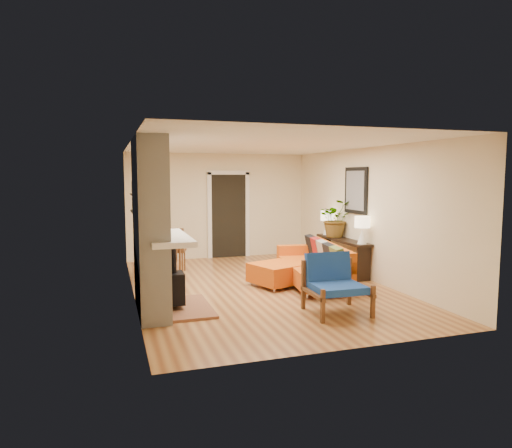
{
  "coord_description": "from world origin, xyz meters",
  "views": [
    {
      "loc": [
        -2.61,
        -7.87,
        2.04
      ],
      "look_at": [
        0.0,
        0.2,
        1.15
      ],
      "focal_mm": 32.0,
      "sensor_mm": 36.0,
      "label": 1
    }
  ],
  "objects_px": {
    "lamp_near": "(362,227)",
    "lamp_far": "(327,220)",
    "console_table": "(343,246)",
    "blue_chair": "(334,280)",
    "ottoman": "(277,273)",
    "sofa": "(316,265)",
    "houseplant": "(336,218)",
    "dining_table": "(166,248)"
  },
  "relations": [
    {
      "from": "blue_chair",
      "to": "houseplant",
      "type": "xyz_separation_m",
      "value": [
        1.48,
        2.74,
        0.66
      ]
    },
    {
      "from": "blue_chair",
      "to": "ottoman",
      "type": "bearing_deg",
      "value": 98.11
    },
    {
      "from": "ottoman",
      "to": "console_table",
      "type": "xyz_separation_m",
      "value": [
        1.74,
        0.66,
        0.33
      ]
    },
    {
      "from": "lamp_near",
      "to": "houseplant",
      "type": "height_order",
      "value": "houseplant"
    },
    {
      "from": "blue_chair",
      "to": "lamp_near",
      "type": "relative_size",
      "value": 1.63
    },
    {
      "from": "console_table",
      "to": "ottoman",
      "type": "bearing_deg",
      "value": -159.14
    },
    {
      "from": "dining_table",
      "to": "console_table",
      "type": "distance_m",
      "value": 3.68
    },
    {
      "from": "lamp_near",
      "to": "console_table",
      "type": "bearing_deg",
      "value": 90.0
    },
    {
      "from": "sofa",
      "to": "blue_chair",
      "type": "distance_m",
      "value": 1.72
    },
    {
      "from": "lamp_near",
      "to": "lamp_far",
      "type": "bearing_deg",
      "value": 90.0
    },
    {
      "from": "sofa",
      "to": "dining_table",
      "type": "distance_m",
      "value": 2.97
    },
    {
      "from": "console_table",
      "to": "dining_table",
      "type": "bearing_deg",
      "value": 172.36
    },
    {
      "from": "console_table",
      "to": "lamp_far",
      "type": "xyz_separation_m",
      "value": [
        0.0,
        0.73,
        0.49
      ]
    },
    {
      "from": "lamp_near",
      "to": "lamp_far",
      "type": "relative_size",
      "value": 1.0
    },
    {
      "from": "houseplant",
      "to": "console_table",
      "type": "bearing_deg",
      "value": -88.09
    },
    {
      "from": "console_table",
      "to": "lamp_far",
      "type": "relative_size",
      "value": 3.43
    },
    {
      "from": "dining_table",
      "to": "lamp_near",
      "type": "distance_m",
      "value": 3.88
    },
    {
      "from": "blue_chair",
      "to": "dining_table",
      "type": "distance_m",
      "value": 3.64
    },
    {
      "from": "dining_table",
      "to": "console_table",
      "type": "relative_size",
      "value": 1.0
    },
    {
      "from": "blue_chair",
      "to": "lamp_near",
      "type": "xyz_separation_m",
      "value": [
        1.49,
        1.68,
        0.59
      ]
    },
    {
      "from": "console_table",
      "to": "sofa",
      "type": "bearing_deg",
      "value": -140.99
    },
    {
      "from": "lamp_near",
      "to": "lamp_far",
      "type": "distance_m",
      "value": 1.49
    },
    {
      "from": "ottoman",
      "to": "lamp_near",
      "type": "xyz_separation_m",
      "value": [
        1.74,
        -0.1,
        0.82
      ]
    },
    {
      "from": "lamp_far",
      "to": "houseplant",
      "type": "height_order",
      "value": "houseplant"
    },
    {
      "from": "lamp_far",
      "to": "console_table",
      "type": "bearing_deg",
      "value": -90.0
    },
    {
      "from": "sofa",
      "to": "lamp_near",
      "type": "xyz_separation_m",
      "value": [
        0.99,
        0.04,
        0.69
      ]
    },
    {
      "from": "sofa",
      "to": "blue_chair",
      "type": "xyz_separation_m",
      "value": [
        -0.5,
        -1.64,
        0.1
      ]
    },
    {
      "from": "blue_chair",
      "to": "lamp_near",
      "type": "bearing_deg",
      "value": 48.54
    },
    {
      "from": "blue_chair",
      "to": "houseplant",
      "type": "height_order",
      "value": "houseplant"
    },
    {
      "from": "ottoman",
      "to": "lamp_near",
      "type": "relative_size",
      "value": 1.96
    },
    {
      "from": "ottoman",
      "to": "blue_chair",
      "type": "bearing_deg",
      "value": -81.89
    },
    {
      "from": "dining_table",
      "to": "houseplant",
      "type": "distance_m",
      "value": 3.67
    },
    {
      "from": "blue_chair",
      "to": "sofa",
      "type": "bearing_deg",
      "value": 73.08
    },
    {
      "from": "console_table",
      "to": "lamp_near",
      "type": "bearing_deg",
      "value": -90.0
    },
    {
      "from": "sofa",
      "to": "dining_table",
      "type": "height_order",
      "value": "dining_table"
    },
    {
      "from": "sofa",
      "to": "console_table",
      "type": "bearing_deg",
      "value": 39.01
    },
    {
      "from": "ottoman",
      "to": "console_table",
      "type": "relative_size",
      "value": 0.57
    },
    {
      "from": "dining_table",
      "to": "lamp_far",
      "type": "height_order",
      "value": "lamp_far"
    },
    {
      "from": "blue_chair",
      "to": "lamp_far",
      "type": "distance_m",
      "value": 3.56
    },
    {
      "from": "blue_chair",
      "to": "console_table",
      "type": "xyz_separation_m",
      "value": [
        1.49,
        2.44,
        0.1
      ]
    },
    {
      "from": "sofa",
      "to": "houseplant",
      "type": "distance_m",
      "value": 1.66
    },
    {
      "from": "blue_chair",
      "to": "dining_table",
      "type": "bearing_deg",
      "value": 126.35
    }
  ]
}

